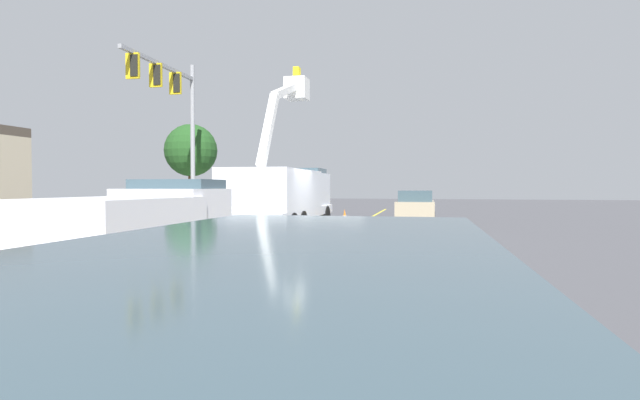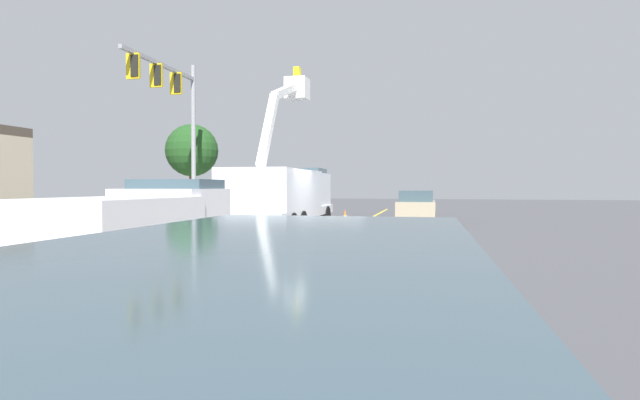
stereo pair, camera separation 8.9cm
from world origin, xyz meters
TOP-DOWN VIEW (x-y plane):
  - ground at (0.00, 0.00)m, footprint 120.00×120.00m
  - sidewalk_far_side at (-0.20, 8.90)m, footprint 60.07×4.97m
  - lane_centre_stripe at (0.00, 0.00)m, footprint 49.99×1.30m
  - utility_bucket_truck at (1.61, 2.20)m, footprint 8.26×2.74m
  - service_pickup_truck at (-8.30, 1.98)m, footprint 5.65×2.29m
  - passing_minivan at (9.66, -2.56)m, footprint 4.84×2.04m
  - traffic_cone_leading at (-10.05, 0.20)m, footprint 0.40×0.40m
  - traffic_cone_mid_front at (-2.02, 0.30)m, footprint 0.40×0.40m
  - traffic_cone_mid_rear at (5.30, 0.43)m, footprint 0.40×0.40m
  - traffic_signal_mast at (3.52, 7.97)m, footprint 6.04×0.64m
  - street_tree_right at (8.65, 9.84)m, footprint 2.94×2.94m

SIDE VIEW (x-z plane):
  - ground at x=0.00m, z-range 0.00..0.00m
  - lane_centre_stripe at x=0.00m, z-range 0.00..0.01m
  - sidewalk_far_side at x=-0.20m, z-range 0.00..0.12m
  - traffic_cone_mid_front at x=-2.02m, z-range -0.01..0.71m
  - traffic_cone_leading at x=-10.05m, z-range -0.01..0.77m
  - traffic_cone_mid_rear at x=5.30m, z-range -0.01..0.85m
  - passing_minivan at x=9.66m, z-range 0.13..1.82m
  - service_pickup_truck at x=-8.30m, z-range 0.09..2.15m
  - utility_bucket_truck at x=1.61m, z-range -1.85..5.07m
  - street_tree_right at x=8.65m, z-range 1.20..6.61m
  - traffic_signal_mast at x=3.52m, z-range 1.64..9.48m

